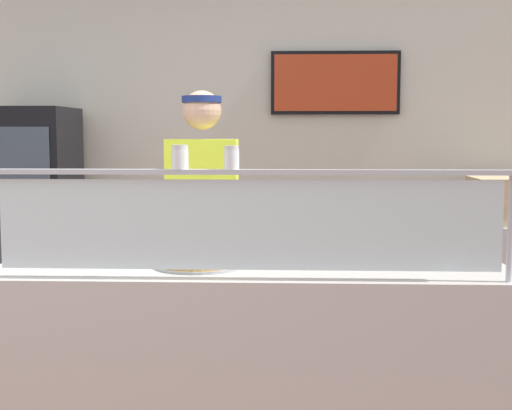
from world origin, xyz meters
TOP-DOWN VIEW (x-y plane):
  - shop_rear_unit at (1.13, 2.63)m, footprint 6.65×0.13m
  - serving_counter at (1.13, 0.37)m, footprint 2.25×0.74m
  - sneeze_guard at (1.13, 0.06)m, footprint 2.07×0.06m
  - pizza_tray at (0.89, 0.33)m, footprint 0.40×0.40m
  - pizza_server at (0.91, 0.31)m, footprint 0.08×0.28m
  - parmesan_shaker at (0.86, 0.06)m, footprint 0.07×0.07m
  - pepper_flake_shaker at (1.06, 0.06)m, footprint 0.06×0.06m
  - worker_figure at (0.83, 1.08)m, footprint 0.41×0.50m
  - drink_fridge at (-0.55, 2.18)m, footprint 0.64×0.63m
  - prep_shelf at (2.77, 2.14)m, footprint 0.70×0.55m
  - pizza_box_stack at (2.77, 2.14)m, footprint 0.49×0.48m

SIDE VIEW (x-z plane):
  - prep_shelf at x=2.77m, z-range 0.00..0.92m
  - serving_counter at x=1.13m, z-range 0.00..0.95m
  - drink_fridge at x=-0.55m, z-range 0.00..1.71m
  - pizza_tray at x=0.89m, z-range 0.95..0.98m
  - pizza_server at x=0.91m, z-range 0.99..0.99m
  - worker_figure at x=0.83m, z-range 0.13..1.89m
  - pizza_box_stack at x=2.77m, z-range 0.92..1.23m
  - sneeze_guard at x=1.13m, z-range 1.01..1.45m
  - shop_rear_unit at x=1.13m, z-range 0.01..2.71m
  - pepper_flake_shaker at x=1.06m, z-range 1.38..1.48m
  - parmesan_shaker at x=0.86m, z-range 1.38..1.48m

